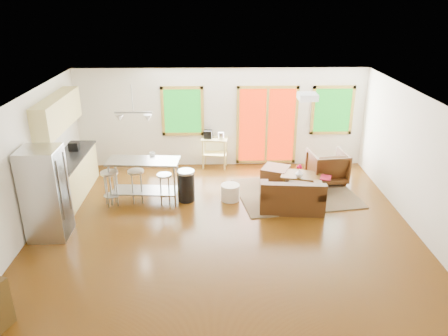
{
  "coord_description": "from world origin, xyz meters",
  "views": [
    {
      "loc": [
        -0.18,
        -7.54,
        4.42
      ],
      "look_at": [
        0.0,
        0.3,
        1.2
      ],
      "focal_mm": 35.0,
      "sensor_mm": 36.0,
      "label": 1
    }
  ],
  "objects_px": {
    "coffee_table": "(302,177)",
    "island": "(144,173)",
    "refrigerator": "(46,194)",
    "rug": "(296,193)",
    "loveseat": "(292,198)",
    "ottoman": "(275,175)",
    "kitchen_cart": "(214,142)",
    "armchair": "(327,165)"
  },
  "relations": [
    {
      "from": "coffee_table",
      "to": "island",
      "type": "xyz_separation_m",
      "value": [
        -3.62,
        -0.51,
        0.34
      ]
    },
    {
      "from": "refrigerator",
      "to": "rug",
      "type": "bearing_deg",
      "value": 18.05
    },
    {
      "from": "loveseat",
      "to": "refrigerator",
      "type": "xyz_separation_m",
      "value": [
        -4.8,
        -0.94,
        0.6
      ]
    },
    {
      "from": "loveseat",
      "to": "ottoman",
      "type": "xyz_separation_m",
      "value": [
        -0.15,
        1.44,
        -0.09
      ]
    },
    {
      "from": "coffee_table",
      "to": "kitchen_cart",
      "type": "xyz_separation_m",
      "value": [
        -2.09,
        1.48,
        0.36
      ]
    },
    {
      "from": "refrigerator",
      "to": "island",
      "type": "bearing_deg",
      "value": 40.93
    },
    {
      "from": "coffee_table",
      "to": "rug",
      "type": "bearing_deg",
      "value": -129.73
    },
    {
      "from": "refrigerator",
      "to": "loveseat",
      "type": "bearing_deg",
      "value": 10.15
    },
    {
      "from": "armchair",
      "to": "kitchen_cart",
      "type": "height_order",
      "value": "kitchen_cart"
    },
    {
      "from": "loveseat",
      "to": "rug",
      "type": "bearing_deg",
      "value": 77.89
    },
    {
      "from": "rug",
      "to": "loveseat",
      "type": "xyz_separation_m",
      "value": [
        -0.24,
        -0.8,
        0.27
      ]
    },
    {
      "from": "rug",
      "to": "island",
      "type": "distance_m",
      "value": 3.52
    },
    {
      "from": "rug",
      "to": "armchair",
      "type": "relative_size",
      "value": 3.01
    },
    {
      "from": "armchair",
      "to": "kitchen_cart",
      "type": "bearing_deg",
      "value": -26.95
    },
    {
      "from": "coffee_table",
      "to": "island",
      "type": "distance_m",
      "value": 3.67
    },
    {
      "from": "armchair",
      "to": "rug",
      "type": "bearing_deg",
      "value": 30.98
    },
    {
      "from": "armchair",
      "to": "ottoman",
      "type": "relative_size",
      "value": 1.46
    },
    {
      "from": "coffee_table",
      "to": "kitchen_cart",
      "type": "distance_m",
      "value": 2.58
    },
    {
      "from": "rug",
      "to": "loveseat",
      "type": "relative_size",
      "value": 1.87
    },
    {
      "from": "rug",
      "to": "ottoman",
      "type": "xyz_separation_m",
      "value": [
        -0.4,
        0.65,
        0.19
      ]
    },
    {
      "from": "loveseat",
      "to": "island",
      "type": "height_order",
      "value": "island"
    },
    {
      "from": "kitchen_cart",
      "to": "rug",
      "type": "bearing_deg",
      "value": -41.73
    },
    {
      "from": "armchair",
      "to": "kitchen_cart",
      "type": "distance_m",
      "value": 2.97
    },
    {
      "from": "island",
      "to": "refrigerator",
      "type": "bearing_deg",
      "value": -138.13
    },
    {
      "from": "loveseat",
      "to": "armchair",
      "type": "bearing_deg",
      "value": 57.66
    },
    {
      "from": "rug",
      "to": "loveseat",
      "type": "height_order",
      "value": "loveseat"
    },
    {
      "from": "rug",
      "to": "armchair",
      "type": "bearing_deg",
      "value": 37.45
    },
    {
      "from": "armchair",
      "to": "refrigerator",
      "type": "distance_m",
      "value": 6.4
    },
    {
      "from": "coffee_table",
      "to": "armchair",
      "type": "bearing_deg",
      "value": 33.06
    },
    {
      "from": "island",
      "to": "kitchen_cart",
      "type": "bearing_deg",
      "value": 52.44
    },
    {
      "from": "rug",
      "to": "coffee_table",
      "type": "height_order",
      "value": "coffee_table"
    },
    {
      "from": "armchair",
      "to": "refrigerator",
      "type": "relative_size",
      "value": 0.49
    },
    {
      "from": "refrigerator",
      "to": "kitchen_cart",
      "type": "xyz_separation_m",
      "value": [
        3.14,
        3.44,
        -0.19
      ]
    },
    {
      "from": "kitchen_cart",
      "to": "loveseat",
      "type": "bearing_deg",
      "value": -56.34
    },
    {
      "from": "ottoman",
      "to": "refrigerator",
      "type": "distance_m",
      "value": 5.27
    },
    {
      "from": "coffee_table",
      "to": "island",
      "type": "bearing_deg",
      "value": -171.91
    },
    {
      "from": "rug",
      "to": "island",
      "type": "bearing_deg",
      "value": -175.06
    },
    {
      "from": "ottoman",
      "to": "rug",
      "type": "bearing_deg",
      "value": -58.51
    },
    {
      "from": "ottoman",
      "to": "island",
      "type": "bearing_deg",
      "value": -162.78
    },
    {
      "from": "loveseat",
      "to": "armchair",
      "type": "xyz_separation_m",
      "value": [
        1.11,
        1.46,
        0.15
      ]
    },
    {
      "from": "refrigerator",
      "to": "island",
      "type": "relative_size",
      "value": 1.12
    },
    {
      "from": "coffee_table",
      "to": "loveseat",
      "type": "bearing_deg",
      "value": -112.74
    }
  ]
}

